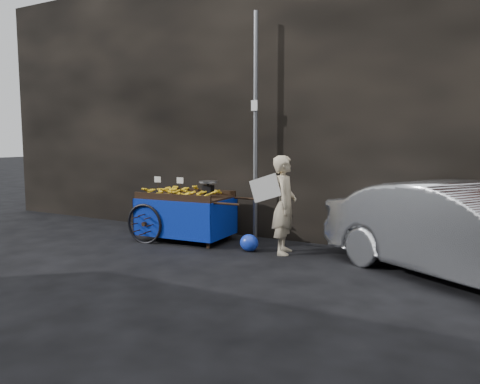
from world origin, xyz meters
The scene contains 7 objects.
ground centered at (0.00, 0.00, 0.00)m, with size 80.00×80.00×0.00m, color black.
building_wall centered at (0.39, 2.60, 2.50)m, with size 13.50×2.00×5.00m.
street_pole centered at (0.30, 1.30, 2.01)m, with size 0.12×0.10×4.00m.
banana_cart centered at (-0.86, 0.72, 0.72)m, with size 2.20×1.15×1.17m.
vendor centered at (1.14, 0.68, 0.78)m, with size 0.81×0.65×1.56m.
plastic_bag centered at (0.59, 0.53, 0.14)m, with size 0.31×0.25×0.28m, color #1A37C5.
parked_car centered at (3.72, 0.47, 0.63)m, with size 1.33×3.80×1.25m, color silver.
Camera 1 is at (4.12, -6.04, 1.82)m, focal length 35.00 mm.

